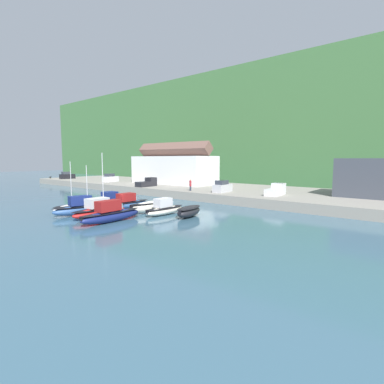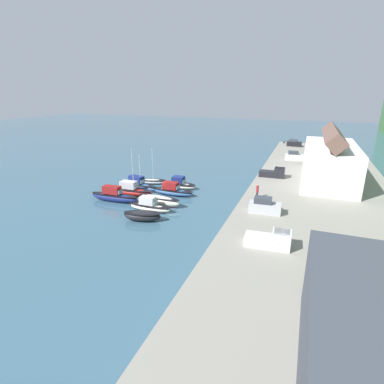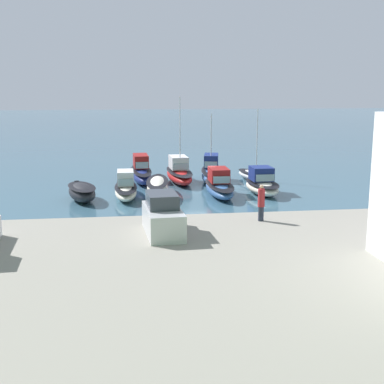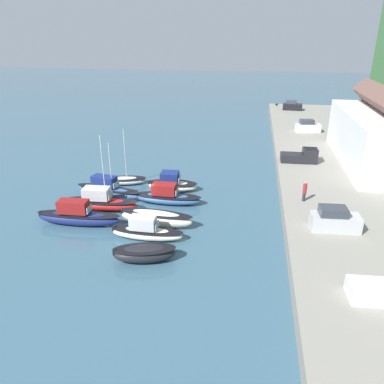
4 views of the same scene
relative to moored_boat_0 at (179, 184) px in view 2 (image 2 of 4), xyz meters
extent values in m
plane|color=#385B70|center=(5.07, -2.27, -0.83)|extent=(320.00, 320.00, 0.00)
cube|color=gray|center=(5.07, 24.20, -0.09)|extent=(118.62, 23.02, 1.48)
cube|color=white|center=(-10.09, 25.31, 3.95)|extent=(21.00, 8.74, 6.58)
cube|color=brown|center=(-10.09, 25.31, 8.91)|extent=(21.42, 3.35, 3.35)
cube|color=slate|center=(33.52, 22.23, 3.67)|extent=(12.55, 0.10, 3.62)
ellipsoid|color=white|center=(0.00, 0.06, -0.26)|extent=(2.54, 5.98, 1.12)
ellipsoid|color=black|center=(0.00, 0.06, 0.13)|extent=(2.64, 6.10, 0.12)
cube|color=navy|center=(0.01, -0.23, 0.89)|extent=(1.83, 2.12, 1.18)
cube|color=#8CA5B2|center=(-0.03, 0.95, 0.71)|extent=(1.59, 0.15, 0.59)
cube|color=black|center=(0.09, -2.74, -0.04)|extent=(0.37, 0.29, 0.56)
ellipsoid|color=#33568E|center=(3.80, 0.36, -0.26)|extent=(2.13, 7.40, 1.13)
ellipsoid|color=black|center=(3.80, 0.36, 0.13)|extent=(2.21, 7.55, 0.12)
cube|color=maroon|center=(3.79, -0.01, 0.89)|extent=(1.57, 2.60, 1.18)
cube|color=#8CA5B2|center=(3.81, 1.43, 0.72)|extent=(1.38, 0.12, 0.59)
cube|color=black|center=(3.76, -3.14, -0.04)|extent=(0.36, 0.28, 0.56)
ellipsoid|color=white|center=(9.08, 0.40, -0.03)|extent=(2.40, 7.43, 1.60)
ellipsoid|color=black|center=(9.08, 0.40, 0.53)|extent=(2.48, 7.58, 0.12)
cube|color=black|center=(8.75, -3.05, 0.29)|extent=(0.38, 0.31, 0.56)
ellipsoid|color=white|center=(11.70, 0.23, -0.29)|extent=(1.79, 6.63, 1.07)
ellipsoid|color=black|center=(11.70, 0.23, 0.08)|extent=(1.87, 6.77, 0.12)
cube|color=silver|center=(11.70, -0.10, 0.82)|extent=(1.34, 2.32, 1.17)
cube|color=#8CA5B2|center=(11.70, 1.21, 0.65)|extent=(1.20, 0.10, 0.58)
cube|color=black|center=(11.71, -2.92, -0.08)|extent=(0.36, 0.28, 0.56)
ellipsoid|color=black|center=(15.24, 1.01, -0.13)|extent=(3.15, 5.45, 1.38)
ellipsoid|color=black|center=(15.24, 1.01, 0.35)|extent=(3.26, 5.57, 0.12)
cube|color=black|center=(15.83, -1.35, 0.14)|extent=(0.42, 0.36, 0.56)
ellipsoid|color=silver|center=(-0.92, -6.39, -0.37)|extent=(3.19, 5.85, 0.91)
ellipsoid|color=black|center=(-0.92, -6.39, -0.05)|extent=(3.29, 5.98, 0.12)
cylinder|color=silver|center=(-1.02, -5.99, 3.16)|extent=(0.10, 0.10, 6.14)
ellipsoid|color=#33568E|center=(3.33, -6.75, -0.16)|extent=(3.25, 8.12, 1.33)
ellipsoid|color=black|center=(3.33, -6.75, 0.31)|extent=(3.35, 8.29, 0.12)
cube|color=navy|center=(3.26, -7.14, 1.12)|extent=(1.84, 2.98, 1.23)
cube|color=#8CA5B2|center=(3.55, -5.63, 0.94)|extent=(1.21, 0.33, 0.62)
cylinder|color=silver|center=(3.44, -6.17, 3.13)|extent=(0.10, 0.10, 5.24)
ellipsoid|color=red|center=(6.52, -6.31, -0.18)|extent=(2.53, 7.91, 1.28)
ellipsoid|color=black|center=(6.52, -6.31, 0.26)|extent=(2.62, 8.07, 0.12)
cube|color=silver|center=(6.54, -6.70, 1.07)|extent=(1.72, 2.82, 1.22)
cube|color=#8CA5B2|center=(6.46, -5.19, 0.88)|extent=(1.42, 0.18, 0.61)
cylinder|color=silver|center=(6.49, -5.73, 3.91)|extent=(0.10, 0.10, 6.91)
ellipsoid|color=navy|center=(10.14, -7.16, -0.15)|extent=(2.12, 8.33, 1.36)
ellipsoid|color=black|center=(10.14, -7.16, 0.33)|extent=(2.19, 8.50, 0.12)
cube|color=maroon|center=(10.15, -7.57, 1.15)|extent=(1.46, 2.94, 1.24)
cube|color=#8CA5B2|center=(10.09, -5.98, 0.97)|extent=(1.21, 0.15, 0.62)
cube|color=black|center=(10.29, -11.08, 0.12)|extent=(0.37, 0.29, 0.56)
cube|color=#B7B7BC|center=(9.85, 16.86, 1.36)|extent=(2.06, 4.31, 1.40)
cube|color=#333842|center=(9.87, 16.54, 2.44)|extent=(1.67, 2.40, 0.76)
cube|color=black|center=(-46.56, 17.56, 1.36)|extent=(2.10, 4.32, 1.40)
cube|color=#333842|center=(-46.58, 17.24, 2.44)|extent=(1.69, 2.41, 0.76)
cube|color=silver|center=(-26.40, 18.65, 1.36)|extent=(2.39, 4.42, 1.40)
cube|color=#333842|center=(-26.35, 18.34, 2.44)|extent=(1.85, 2.51, 0.76)
cube|color=silver|center=(19.20, 17.81, 1.21)|extent=(2.17, 3.61, 1.10)
cube|color=silver|center=(19.10, 19.84, 1.61)|extent=(1.99, 1.98, 1.90)
cube|color=#2D333D|center=(19.10, 19.84, 2.31)|extent=(1.88, 1.71, 0.50)
cube|color=black|center=(-9.01, 14.88, 1.21)|extent=(2.07, 3.55, 1.10)
cube|color=black|center=(-9.05, 16.90, 1.61)|extent=(1.94, 1.93, 1.90)
cube|color=#2D333D|center=(-9.05, 16.90, 2.31)|extent=(1.83, 1.65, 0.50)
cylinder|color=#232838|center=(3.99, 14.84, 1.08)|extent=(0.32, 0.32, 0.85)
cylinder|color=maroon|center=(3.99, 14.84, 2.03)|extent=(0.40, 0.40, 1.05)
sphere|color=tan|center=(3.99, 14.84, 2.68)|extent=(0.24, 0.24, 0.24)
cylinder|color=black|center=(-50.58, 14.26, 0.80)|extent=(0.12, 0.12, 0.28)
ellipsoid|color=black|center=(-50.58, 14.26, 1.12)|extent=(0.58, 0.85, 0.36)
sphere|color=black|center=(-50.72, 14.59, 1.22)|extent=(0.22, 0.22, 0.22)
camera|label=1|loc=(39.67, -27.97, 6.58)|focal=28.00mm
camera|label=2|loc=(48.51, 21.21, 16.23)|focal=28.00mm
camera|label=3|loc=(11.87, 44.25, 8.44)|focal=50.00mm
camera|label=4|loc=(40.69, 9.24, 16.72)|focal=35.00mm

